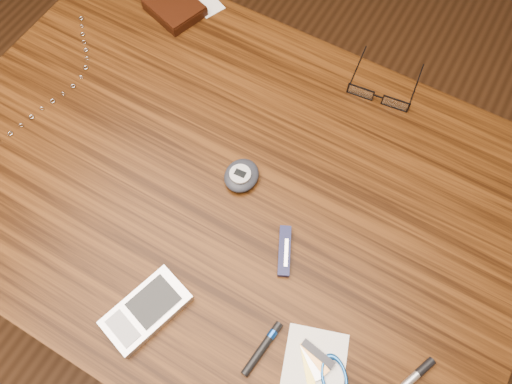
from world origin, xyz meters
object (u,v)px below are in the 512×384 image
(desk, at_px, (228,206))
(notepad_keys, at_px, (325,370))
(eyeglasses, at_px, (379,95))
(pda_phone, at_px, (146,310))
(pedometer, at_px, (241,175))
(wallet_and_card, at_px, (175,8))
(pocket_knife, at_px, (284,251))

(desk, xyz_separation_m, notepad_keys, (0.27, -0.18, 0.11))
(desk, xyz_separation_m, eyeglasses, (0.15, 0.28, 0.11))
(eyeglasses, bearing_deg, notepad_keys, -74.94)
(pda_phone, xyz_separation_m, pedometer, (0.01, 0.26, 0.00))
(pedometer, bearing_deg, desk, -140.12)
(wallet_and_card, height_order, pda_phone, wallet_and_card)
(desk, bearing_deg, wallet_and_card, 135.86)
(wallet_and_card, distance_m, pda_phone, 0.59)
(eyeglasses, xyz_separation_m, notepad_keys, (0.12, -0.46, -0.01))
(eyeglasses, distance_m, pedometer, 0.29)
(desk, distance_m, pda_phone, 0.26)
(pedometer, bearing_deg, eyeglasses, 63.55)
(desk, bearing_deg, pocket_knife, -22.22)
(pedometer, distance_m, pocket_knife, 0.14)
(desk, xyz_separation_m, wallet_and_card, (-0.28, 0.27, 0.11))
(eyeglasses, height_order, pedometer, pedometer)
(desk, height_order, eyeglasses, eyeglasses)
(desk, xyz_separation_m, pedometer, (0.02, 0.02, 0.11))
(notepad_keys, xyz_separation_m, pocket_knife, (-0.13, 0.12, 0.00))
(pedometer, xyz_separation_m, pocket_knife, (0.12, -0.08, -0.01))
(notepad_keys, bearing_deg, pedometer, 141.57)
(pda_phone, relative_size, pedometer, 2.02)
(notepad_keys, height_order, pocket_knife, pocket_knife)
(wallet_and_card, bearing_deg, notepad_keys, -39.34)
(pda_phone, height_order, pocket_knife, pda_phone)
(wallet_and_card, xyz_separation_m, eyeglasses, (0.43, 0.01, 0.00))
(pocket_knife, bearing_deg, wallet_and_card, 142.05)
(eyeglasses, xyz_separation_m, pda_phone, (-0.14, -0.52, -0.00))
(wallet_and_card, relative_size, pda_phone, 1.05)
(wallet_and_card, bearing_deg, pda_phone, -60.11)
(eyeglasses, bearing_deg, pocket_knife, -91.21)
(pda_phone, distance_m, notepad_keys, 0.27)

